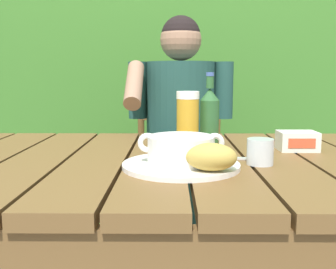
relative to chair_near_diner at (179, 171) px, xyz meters
name	(u,v)px	position (x,y,z in m)	size (l,w,h in m)	color
dining_table	(156,185)	(-0.09, -0.90, 0.18)	(1.50, 0.94, 0.74)	brown
hedge_backdrop	(178,28)	(0.00, 0.75, 0.82)	(4.05, 0.91, 2.82)	#3E782A
chair_near_diner	(179,171)	(0.00, 0.00, 0.00)	(0.46, 0.46, 0.93)	brown
person_eating	(180,128)	(0.00, -0.20, 0.25)	(0.48, 0.47, 1.24)	#214841
serving_plate	(181,165)	(-0.02, -1.03, 0.27)	(0.30, 0.30, 0.01)	white
soup_bowl	(181,149)	(-0.02, -1.03, 0.31)	(0.22, 0.17, 0.08)	white
bread_roll	(211,157)	(0.05, -1.11, 0.31)	(0.14, 0.11, 0.06)	gold
beer_glass	(188,121)	(0.01, -0.80, 0.36)	(0.07, 0.07, 0.18)	gold
beer_bottle	(209,117)	(0.08, -0.77, 0.36)	(0.06, 0.06, 0.24)	#2D5C2E
water_glass_small	(260,152)	(0.19, -1.00, 0.30)	(0.07, 0.07, 0.07)	silver
butter_tub	(297,141)	(0.35, -0.80, 0.29)	(0.12, 0.09, 0.06)	white
table_knife	(230,158)	(0.12, -0.93, 0.27)	(0.15, 0.05, 0.01)	silver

